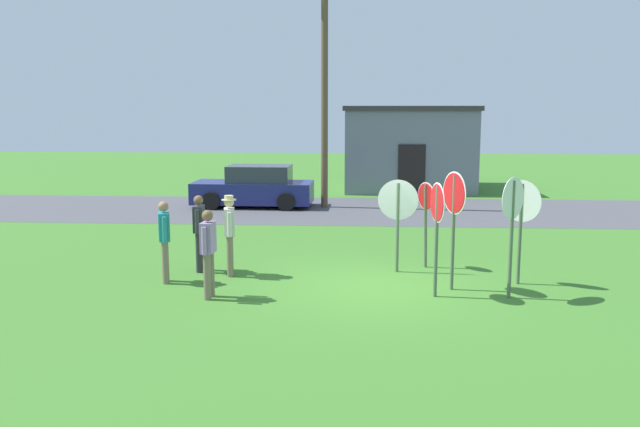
# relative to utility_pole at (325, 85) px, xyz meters

# --- Properties ---
(ground_plane) EXTENTS (80.00, 80.00, 0.00)m
(ground_plane) POSITION_rel_utility_pole_xyz_m (1.63, -10.85, -4.35)
(ground_plane) COLOR #3D7528
(street_asphalt) EXTENTS (60.00, 6.40, 0.01)m
(street_asphalt) POSITION_rel_utility_pole_xyz_m (1.63, -0.70, -4.34)
(street_asphalt) COLOR #4C4C51
(street_asphalt) RESTS_ON ground
(building_background) EXTENTS (5.66, 5.44, 3.64)m
(building_background) POSITION_rel_utility_pole_xyz_m (3.36, 5.99, -2.52)
(building_background) COLOR slate
(building_background) RESTS_ON ground
(utility_pole) EXTENTS (1.80, 0.24, 8.33)m
(utility_pole) POSITION_rel_utility_pole_xyz_m (0.00, 0.00, 0.00)
(utility_pole) COLOR brown
(utility_pole) RESTS_ON ground
(parked_car_on_street) EXTENTS (4.33, 2.07, 1.51)m
(parked_car_on_street) POSITION_rel_utility_pole_xyz_m (-2.54, -0.08, -3.66)
(parked_car_on_street) COLOR navy
(parked_car_on_street) RESTS_ON ground
(stop_sign_leaning_right) EXTENTS (0.34, 0.78, 2.35)m
(stop_sign_leaning_right) POSITION_rel_utility_pole_xyz_m (3.17, -10.94, -2.72)
(stop_sign_leaning_right) COLOR #51664C
(stop_sign_leaning_right) RESTS_ON ground
(stop_sign_nearest) EXTENTS (0.87, 0.15, 2.04)m
(stop_sign_nearest) POSITION_rel_utility_pole_xyz_m (2.16, -9.55, -2.95)
(stop_sign_nearest) COLOR #51664C
(stop_sign_nearest) RESTS_ON ground
(stop_sign_rear_right) EXTENTS (0.20, 0.74, 2.19)m
(stop_sign_rear_right) POSITION_rel_utility_pole_xyz_m (2.79, -11.46, -2.85)
(stop_sign_rear_right) COLOR #51664C
(stop_sign_rear_right) RESTS_ON ground
(stop_sign_rear_left) EXTENTS (0.34, 0.56, 1.94)m
(stop_sign_rear_left) POSITION_rel_utility_pole_xyz_m (2.81, -9.09, -3.05)
(stop_sign_rear_left) COLOR #51664C
(stop_sign_rear_left) RESTS_ON ground
(stop_sign_low_front) EXTENTS (0.66, 0.55, 2.14)m
(stop_sign_low_front) POSITION_rel_utility_pole_xyz_m (4.59, -10.40, -2.88)
(stop_sign_low_front) COLOR #51664C
(stop_sign_low_front) RESTS_ON ground
(stop_sign_center_cluster) EXTENTS (0.53, 0.61, 2.31)m
(stop_sign_center_cluster) POSITION_rel_utility_pole_xyz_m (4.18, -11.46, -2.76)
(stop_sign_center_cluster) COLOR #51664C
(stop_sign_center_cluster) RESTS_ON ground
(person_on_left) EXTENTS (0.25, 0.57, 1.69)m
(person_on_left) POSITION_rel_utility_pole_xyz_m (-1.49, -11.84, -3.40)
(person_on_left) COLOR #7A6B56
(person_on_left) RESTS_ON ground
(person_near_signs) EXTENTS (0.32, 0.54, 1.69)m
(person_near_signs) POSITION_rel_utility_pole_xyz_m (-2.65, -10.77, -3.40)
(person_near_signs) COLOR #7A6B56
(person_near_signs) RESTS_ON ground
(person_in_dark_shirt) EXTENTS (0.25, 0.57, 1.69)m
(person_in_dark_shirt) POSITION_rel_utility_pole_xyz_m (-2.17, -9.79, -3.40)
(person_in_dark_shirt) COLOR #2D2D33
(person_in_dark_shirt) RESTS_ON ground
(person_in_blue) EXTENTS (0.32, 0.56, 1.74)m
(person_in_blue) POSITION_rel_utility_pole_xyz_m (-1.43, -10.11, -3.36)
(person_in_blue) COLOR #7A6B56
(person_in_blue) RESTS_ON ground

